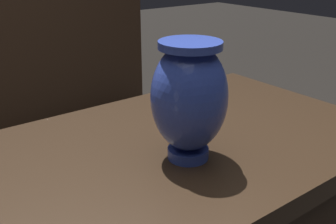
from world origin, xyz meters
TOP-DOWN VIEW (x-y plane):
  - vase_centerpiece at (0.05, -0.08)m, footprint 0.16×0.16m

SIDE VIEW (x-z plane):
  - vase_centerpiece at x=0.05m, z-range 0.81..1.07m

